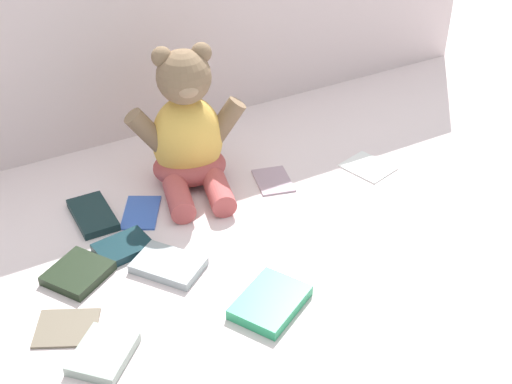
# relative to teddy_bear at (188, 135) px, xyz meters

# --- Properties ---
(ground_plane) EXTENTS (3.20, 3.20, 0.00)m
(ground_plane) POSITION_rel_teddy_bear_xyz_m (0.04, -0.13, -0.11)
(ground_plane) COLOR silver
(backdrop_drape) EXTENTS (1.78, 0.03, 0.55)m
(backdrop_drape) POSITION_rel_teddy_bear_xyz_m (0.04, 0.25, 0.16)
(backdrop_drape) COLOR beige
(backdrop_drape) RESTS_ON ground_plane
(teddy_bear) EXTENTS (0.25, 0.25, 0.30)m
(teddy_bear) POSITION_rel_teddy_bear_xyz_m (0.00, 0.00, 0.00)
(teddy_bear) COLOR #E5B24C
(teddy_bear) RESTS_ON ground_plane
(book_case_0) EXTENTS (0.13, 0.13, 0.02)m
(book_case_0) POSITION_rel_teddy_bear_xyz_m (-0.30, -0.18, -0.10)
(book_case_0) COLOR black
(book_case_0) RESTS_ON ground_plane
(book_case_1) EXTENTS (0.11, 0.08, 0.02)m
(book_case_1) POSITION_rel_teddy_bear_xyz_m (-0.21, -0.15, -0.11)
(book_case_1) COLOR #102B32
(book_case_1) RESTS_ON ground_plane
(book_case_2) EXTENTS (0.10, 0.11, 0.01)m
(book_case_2) POSITION_rel_teddy_bear_xyz_m (0.15, -0.09, -0.11)
(book_case_2) COLOR #A58A99
(book_case_2) RESTS_ON ground_plane
(book_case_3) EXTENTS (0.13, 0.12, 0.01)m
(book_case_3) POSITION_rel_teddy_bear_xyz_m (-0.36, -0.30, -0.11)
(book_case_3) COLOR brown
(book_case_3) RESTS_ON ground_plane
(book_case_4) EXTENTS (0.16, 0.14, 0.02)m
(book_case_4) POSITION_rel_teddy_bear_xyz_m (-0.04, -0.41, -0.10)
(book_case_4) COLOR #2A9762
(book_case_4) RESTS_ON ground_plane
(book_case_5) EXTENTS (0.13, 0.13, 0.02)m
(book_case_5) POSITION_rel_teddy_bear_xyz_m (-0.33, -0.38, -0.10)
(book_case_5) COLOR gray
(book_case_5) RESTS_ON ground_plane
(book_case_6) EXTENTS (0.11, 0.13, 0.01)m
(book_case_6) POSITION_rel_teddy_bear_xyz_m (-0.14, -0.06, -0.11)
(book_case_6) COLOR #345BB9
(book_case_6) RESTS_ON ground_plane
(book_case_7) EXTENTS (0.11, 0.12, 0.01)m
(book_case_7) POSITION_rel_teddy_bear_xyz_m (0.36, -0.14, -0.11)
(book_case_7) COLOR white
(book_case_7) RESTS_ON ground_plane
(book_case_8) EXTENTS (0.07, 0.13, 0.02)m
(book_case_8) POSITION_rel_teddy_bear_xyz_m (-0.23, -0.03, -0.10)
(book_case_8) COLOR #13282A
(book_case_8) RESTS_ON ground_plane
(book_case_9) EXTENTS (0.14, 0.15, 0.02)m
(book_case_9) POSITION_rel_teddy_bear_xyz_m (-0.16, -0.24, -0.10)
(book_case_9) COLOR #8F9A9E
(book_case_9) RESTS_ON ground_plane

